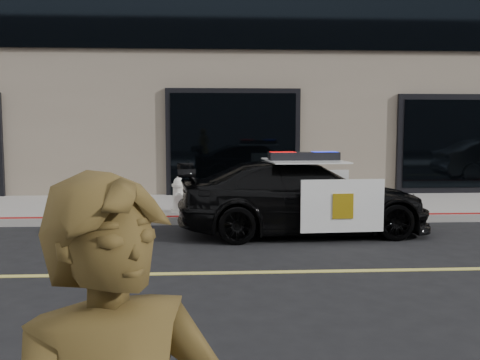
{
  "coord_description": "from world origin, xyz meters",
  "views": [
    {
      "loc": [
        -1.64,
        -6.8,
        1.9
      ],
      "look_at": [
        -1.11,
        2.2,
        1.0
      ],
      "focal_mm": 40.0,
      "sensor_mm": 36.0,
      "label": 1
    }
  ],
  "objects": [
    {
      "name": "fire_hydrant",
      "position": [
        -2.25,
        4.14,
        0.49
      ],
      "size": [
        0.33,
        0.46,
        0.73
      ],
      "color": "silver",
      "rests_on": "sidewalk_n"
    },
    {
      "name": "police_car",
      "position": [
        0.05,
        2.53,
        0.65
      ],
      "size": [
        2.31,
        4.65,
        1.46
      ],
      "color": "black",
      "rests_on": "ground"
    },
    {
      "name": "sidewalk_n",
      "position": [
        0.0,
        5.25,
        0.07
      ],
      "size": [
        60.0,
        3.5,
        0.15
      ],
      "primitive_type": "cube",
      "color": "gray",
      "rests_on": "ground"
    },
    {
      "name": "ground",
      "position": [
        0.0,
        0.0,
        0.0
      ],
      "size": [
        120.0,
        120.0,
        0.0
      ],
      "primitive_type": "plane",
      "color": "black",
      "rests_on": "ground"
    }
  ]
}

